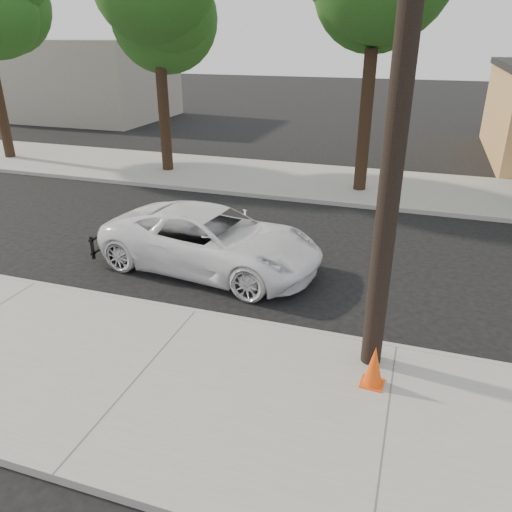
% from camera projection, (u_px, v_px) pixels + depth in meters
% --- Properties ---
extents(ground, '(120.00, 120.00, 0.00)m').
position_uv_depth(ground, '(232.00, 274.00, 12.11)').
color(ground, black).
rests_on(ground, ground).
extents(near_sidewalk, '(90.00, 4.40, 0.15)m').
position_uv_depth(near_sidewalk, '(141.00, 377.00, 8.35)').
color(near_sidewalk, gray).
rests_on(near_sidewalk, ground).
extents(far_sidewalk, '(90.00, 5.00, 0.15)m').
position_uv_depth(far_sidewalk, '(310.00, 181.00, 19.44)').
color(far_sidewalk, gray).
rests_on(far_sidewalk, ground).
extents(curb_near, '(90.00, 0.12, 0.16)m').
position_uv_depth(curb_near, '(196.00, 313.00, 10.26)').
color(curb_near, '#9E9B93').
rests_on(curb_near, ground).
extents(building_far, '(14.00, 8.00, 5.00)m').
position_uv_depth(building_far, '(63.00, 79.00, 34.17)').
color(building_far, gray).
rests_on(building_far, ground).
extents(utility_pole, '(1.40, 0.34, 9.00)m').
position_uv_depth(utility_pole, '(401.00, 85.00, 6.82)').
color(utility_pole, black).
rests_on(utility_pole, near_sidewalk).
extents(tree_b, '(4.34, 4.20, 8.45)m').
position_uv_depth(tree_b, '(159.00, 9.00, 18.25)').
color(tree_b, black).
rests_on(tree_b, far_sidewalk).
extents(police_cruiser, '(5.71, 3.16, 1.51)m').
position_uv_depth(police_cruiser, '(212.00, 240.00, 12.11)').
color(police_cruiser, white).
rests_on(police_cruiser, ground).
extents(traffic_cone, '(0.39, 0.39, 0.71)m').
position_uv_depth(traffic_cone, '(374.00, 366.00, 7.94)').
color(traffic_cone, '#F44A0C').
rests_on(traffic_cone, near_sidewalk).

